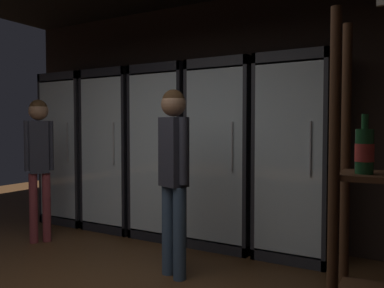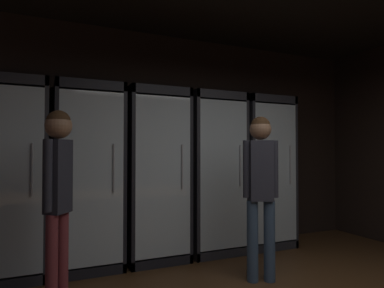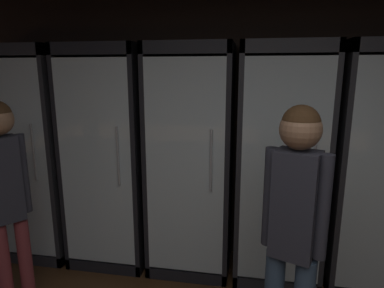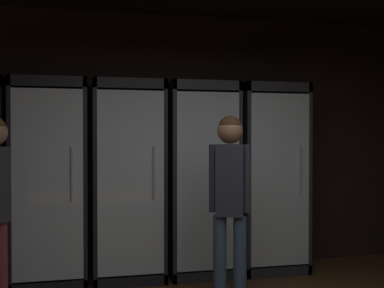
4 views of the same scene
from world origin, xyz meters
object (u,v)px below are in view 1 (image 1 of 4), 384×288
Objects in this scene: cooler_left at (118,151)px; shopper_far at (39,151)px; shopper_near at (174,163)px; cooler_far_left at (75,150)px; cooler_center at (168,153)px; cooler_right at (227,156)px; cooler_far_right at (296,158)px.

shopper_far is (-0.35, -0.95, 0.05)m from cooler_left.
shopper_near is 1.88m from shopper_far.
shopper_far is (-1.87, 0.13, 0.05)m from shopper_near.
shopper_near is (2.30, -1.08, 0.01)m from cooler_far_left.
shopper_near is (0.76, -1.08, 0.00)m from cooler_center.
shopper_near reaches higher than shopper_far.
cooler_left is at bearing 179.96° from cooler_center.
cooler_center reaches higher than shopper_far.
shopper_far is at bearing -109.90° from cooler_left.
cooler_right reaches higher than shopper_far.
shopper_near is 1.01× the size of shopper_far.
cooler_right is at bearing 179.97° from cooler_far_right.
cooler_left is at bearing 144.73° from shopper_near.
cooler_left is 1.00× the size of cooler_right.
cooler_far_right is 1.25× the size of shopper_far.
cooler_center is 1.32m from shopper_near.
cooler_center is at bearing 125.12° from shopper_near.
cooler_far_left is 1.54m from cooler_center.
cooler_right is at bearing -0.12° from cooler_center.
shopper_far is at bearing -160.24° from cooler_far_right.
cooler_far_right is (0.77, -0.00, 0.00)m from cooler_right.
cooler_far_left is 3.07m from cooler_far_right.
cooler_left is (0.77, 0.00, 0.01)m from cooler_far_left.
cooler_left reaches higher than shopper_far.
cooler_center is at bearing 179.93° from cooler_far_right.
cooler_right is at bearing 0.01° from cooler_far_left.
shopper_far is (-2.65, -0.95, 0.05)m from cooler_far_right.
cooler_left is 1.24× the size of shopper_near.
shopper_near is (1.53, -1.08, 0.01)m from cooler_left.
cooler_center is 1.25× the size of shopper_far.
shopper_near is at bearing -25.14° from cooler_far_left.
cooler_center reaches higher than shopper_near.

